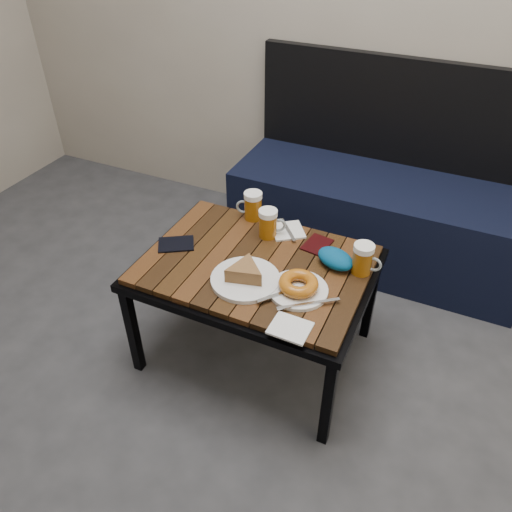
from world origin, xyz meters
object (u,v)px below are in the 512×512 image
at_px(bench, 378,210).
at_px(passport_burgundy, 317,245).
at_px(plate_bagel, 298,286).
at_px(cafe_table, 256,271).
at_px(passport_navy, 176,244).
at_px(beer_mug_left, 252,206).
at_px(plate_pie, 245,275).
at_px(knit_pouch, 335,259).
at_px(beer_mug_centre, 269,223).
at_px(beer_mug_right, 363,259).

distance_m(bench, passport_burgundy, 0.70).
xyz_separation_m(bench, plate_bagel, (-0.07, -0.94, 0.22)).
distance_m(bench, cafe_table, 0.91).
distance_m(cafe_table, passport_burgundy, 0.26).
relative_size(bench, passport_navy, 10.50).
relative_size(beer_mug_left, plate_pie, 0.49).
xyz_separation_m(passport_burgundy, knit_pouch, (0.10, -0.09, 0.03)).
distance_m(plate_pie, passport_navy, 0.34).
xyz_separation_m(plate_pie, passport_navy, (-0.33, 0.08, -0.02)).
bearing_deg(beer_mug_centre, cafe_table, -109.59).
distance_m(beer_mug_centre, passport_navy, 0.36).
distance_m(plate_bagel, passport_navy, 0.52).
distance_m(bench, beer_mug_centre, 0.79).
bearing_deg(beer_mug_left, knit_pouch, 145.60).
relative_size(beer_mug_right, plate_pie, 0.48).
xyz_separation_m(bench, beer_mug_right, (0.09, -0.75, 0.26)).
distance_m(passport_navy, passport_burgundy, 0.54).
bearing_deg(plate_bagel, cafe_table, 156.21).
bearing_deg(passport_navy, bench, 114.73).
bearing_deg(passport_burgundy, bench, 90.14).
height_order(cafe_table, plate_pie, plate_pie).
bearing_deg(passport_burgundy, beer_mug_centre, -164.74).
bearing_deg(cafe_table, passport_navy, -174.55).
relative_size(passport_navy, knit_pouch, 0.93).
relative_size(beer_mug_centre, passport_navy, 0.87).
relative_size(cafe_table, plate_pie, 3.48).
relative_size(beer_mug_left, knit_pouch, 0.82).
xyz_separation_m(bench, plate_pie, (-0.26, -0.97, 0.23)).
relative_size(cafe_table, beer_mug_left, 7.09).
distance_m(cafe_table, knit_pouch, 0.29).
relative_size(beer_mug_centre, plate_pie, 0.48).
bearing_deg(plate_bagel, bench, 85.49).
distance_m(beer_mug_right, passport_burgundy, 0.22).
relative_size(beer_mug_left, plate_bagel, 0.48).
bearing_deg(beer_mug_centre, plate_bagel, -77.38).
relative_size(plate_pie, knit_pouch, 1.68).
relative_size(plate_bagel, knit_pouch, 1.73).
bearing_deg(beer_mug_left, beer_mug_centre, 128.09).
xyz_separation_m(bench, beer_mug_left, (-0.41, -0.60, 0.26)).
xyz_separation_m(cafe_table, beer_mug_centre, (-0.03, 0.17, 0.10)).
xyz_separation_m(beer_mug_right, plate_pie, (-0.35, -0.22, -0.03)).
relative_size(plate_pie, passport_navy, 1.81).
height_order(cafe_table, passport_burgundy, passport_burgundy).
xyz_separation_m(beer_mug_centre, beer_mug_right, (0.39, -0.07, 0.00)).
bearing_deg(cafe_table, beer_mug_centre, 98.59).
height_order(beer_mug_centre, plate_bagel, beer_mug_centre).
relative_size(bench, beer_mug_right, 11.99).
height_order(cafe_table, plate_bagel, plate_bagel).
height_order(plate_pie, knit_pouch, plate_pie).
bearing_deg(beer_mug_right, beer_mug_left, 163.44).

